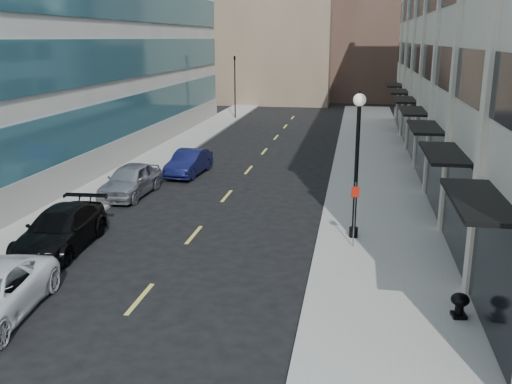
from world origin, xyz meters
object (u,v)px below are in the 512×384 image
(car_blue_sedan, at_px, (189,163))
(urn_planter, at_px, (460,303))
(sign_post, at_px, (355,206))
(car_silver_sedan, at_px, (130,180))
(car_black_pickup, at_px, (61,229))
(traffic_signal, at_px, (235,60))
(lamppost, at_px, (357,153))

(car_blue_sedan, bearing_deg, urn_planter, -47.74)
(sign_post, distance_m, urn_planter, 6.13)
(car_silver_sedan, height_order, sign_post, sign_post)
(car_black_pickup, relative_size, car_silver_sedan, 1.11)
(car_blue_sedan, distance_m, sign_post, 14.47)
(traffic_signal, bearing_deg, car_blue_sedan, -84.49)
(car_black_pickup, height_order, sign_post, sign_post)
(lamppost, height_order, sign_post, lamppost)
(car_silver_sedan, bearing_deg, traffic_signal, 93.17)
(car_silver_sedan, bearing_deg, car_black_pickup, -86.00)
(lamppost, height_order, urn_planter, lamppost)
(traffic_signal, relative_size, car_silver_sedan, 1.47)
(car_blue_sedan, height_order, sign_post, sign_post)
(car_black_pickup, height_order, car_silver_sedan, car_silver_sedan)
(car_blue_sedan, xyz_separation_m, lamppost, (9.60, -9.71, 2.80))
(car_blue_sedan, height_order, urn_planter, car_blue_sedan)
(lamppost, xyz_separation_m, urn_planter, (3.00, -6.29, -2.94))
(car_black_pickup, distance_m, car_silver_sedan, 7.62)
(traffic_signal, distance_m, urn_planter, 42.84)
(car_black_pickup, distance_m, car_blue_sedan, 12.61)
(lamppost, bearing_deg, car_blue_sedan, 134.67)
(lamppost, xyz_separation_m, sign_post, (0.00, -1.07, -1.78))
(car_silver_sedan, bearing_deg, lamppost, -21.36)
(traffic_signal, distance_m, car_blue_sedan, 24.46)
(traffic_signal, bearing_deg, urn_planter, -69.50)
(car_black_pickup, height_order, lamppost, lamppost)
(car_silver_sedan, bearing_deg, urn_planter, -36.18)
(car_blue_sedan, bearing_deg, lamppost, -41.29)
(traffic_signal, distance_m, sign_post, 36.83)
(car_black_pickup, distance_m, sign_post, 11.09)
(traffic_signal, distance_m, car_silver_sedan, 29.19)
(car_black_pickup, xyz_separation_m, car_blue_sedan, (1.30, 12.54, -0.04))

